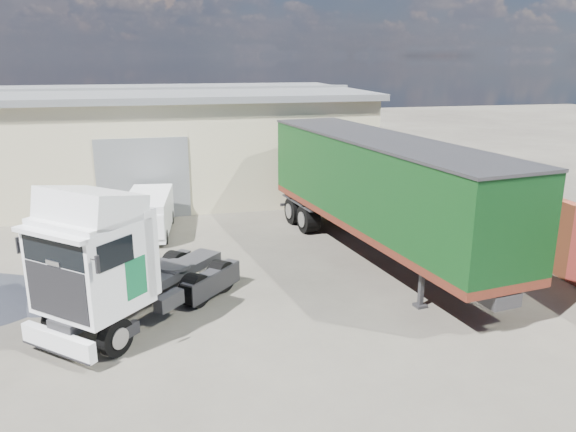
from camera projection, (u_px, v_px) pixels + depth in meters
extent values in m
plane|color=#2B2823|center=(212.00, 307.00, 16.23)|extent=(120.00, 120.00, 0.00)
cube|color=#B5AD8B|center=(66.00, 146.00, 29.27)|extent=(30.00, 12.00, 5.00)
cube|color=slate|center=(60.00, 94.00, 28.54)|extent=(30.60, 12.60, 0.30)
cube|color=slate|center=(143.00, 179.00, 24.67)|extent=(4.00, 0.08, 3.60)
cube|color=slate|center=(60.00, 90.00, 28.48)|extent=(30.60, 0.40, 0.15)
cube|color=brown|center=(467.00, 196.00, 23.96)|extent=(0.35, 26.00, 2.50)
cylinder|color=black|center=(87.00, 328.00, 13.97)|extent=(2.30, 2.20, 0.96)
cylinder|color=black|center=(171.00, 284.00, 16.63)|extent=(2.33, 2.23, 0.96)
cylinder|color=black|center=(197.00, 271.00, 17.70)|extent=(2.33, 2.23, 0.96)
cube|color=#2D2D30|center=(147.00, 285.00, 15.71)|extent=(4.59, 5.00, 0.27)
cube|color=white|center=(58.00, 342.00, 13.24)|extent=(1.87, 1.71, 0.50)
cube|color=white|center=(91.00, 265.00, 13.80)|extent=(3.08, 3.06, 2.22)
cube|color=black|center=(57.00, 292.00, 13.02)|extent=(1.52, 1.37, 1.27)
cube|color=black|center=(53.00, 252.00, 12.76)|extent=(1.55, 1.39, 0.68)
cube|color=white|center=(91.00, 207.00, 13.56)|extent=(2.85, 2.81, 1.11)
cube|color=#0E6338|center=(72.00, 262.00, 14.71)|extent=(0.46, 0.51, 1.00)
cube|color=#0E6338|center=(136.00, 278.00, 13.64)|extent=(0.46, 0.51, 1.00)
cylinder|color=#2D2D30|center=(174.00, 266.00, 16.64)|extent=(1.41, 1.41, 0.11)
cube|color=#2D2D30|center=(421.00, 288.00, 16.10)|extent=(0.37, 0.37, 1.19)
cube|color=#2D2D30|center=(476.00, 278.00, 16.79)|extent=(0.37, 0.37, 1.19)
cylinder|color=black|center=(325.00, 212.00, 24.01)|extent=(2.90, 1.56, 1.14)
cube|color=#2D2D30|center=(378.00, 232.00, 20.00)|extent=(2.87, 12.93, 0.38)
cube|color=#5B2414|center=(378.00, 222.00, 19.90)|extent=(4.69, 13.21, 0.26)
cube|color=black|center=(380.00, 180.00, 19.48)|extent=(4.69, 13.21, 2.81)
cube|color=#2D2D30|center=(382.00, 139.00, 19.09)|extent=(4.76, 13.29, 0.09)
cylinder|color=black|center=(145.00, 238.00, 21.54)|extent=(1.71, 0.75, 0.57)
cylinder|color=black|center=(154.00, 218.00, 24.18)|extent=(1.71, 0.75, 0.57)
cube|color=white|center=(149.00, 212.00, 22.69)|extent=(2.07, 4.13, 1.47)
cube|color=white|center=(143.00, 225.00, 21.13)|extent=(1.67, 0.95, 0.95)
cube|color=black|center=(143.00, 212.00, 21.16)|extent=(1.51, 0.23, 0.52)
cone|color=black|center=(47.00, 295.00, 16.44)|extent=(2.44, 2.44, 0.54)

